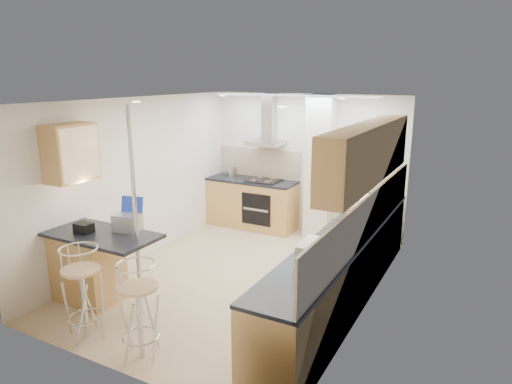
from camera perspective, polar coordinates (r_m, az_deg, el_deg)
The scene contains 16 objects.
ground at distance 6.64m, azimuth -2.02°, elevation -10.67°, with size 4.80×4.80×0.00m, color tan.
room_shell at distance 6.32m, azimuth 2.12°, elevation 2.80°, with size 3.64×4.84×2.51m.
right_counter at distance 5.90m, azimuth 10.82°, elevation -9.35°, with size 0.63×4.40×0.92m.
back_counter at distance 8.63m, azimuth -0.49°, elevation -1.39°, with size 1.70×0.63×0.92m.
peninsula at distance 6.06m, azimuth -18.56°, elevation -9.05°, with size 1.47×0.72×0.94m.
microwave at distance 6.38m, azimuth 13.09°, elevation -1.92°, with size 0.50×0.34×0.28m, color white.
laptop at distance 5.86m, azimuth -15.79°, elevation -3.67°, with size 0.31×0.23×0.21m, color #AAADB2.
bag at distance 5.98m, azimuth -20.72°, elevation -4.21°, with size 0.21×0.16×0.12m, color black.
bar_stool_near at distance 5.39m, azimuth -20.81°, elevation -11.67°, with size 0.43×0.43×1.06m, color tan, non-canonical shape.
bar_stool_end at distance 4.87m, azimuth -14.39°, elevation -14.20°, with size 0.42×0.42×1.04m, color tan, non-canonical shape.
jar_a at distance 6.56m, azimuth 14.93°, elevation -2.07°, with size 0.12×0.12×0.17m, color beige.
jar_b at distance 6.61m, azimuth 15.18°, elevation -2.11°, with size 0.11×0.11×0.14m, color beige.
jar_c at distance 4.73m, azimuth 7.16°, elevation -8.04°, with size 0.14×0.14×0.18m, color #BAAC95.
jar_d at distance 4.88m, azimuth 8.57°, elevation -7.61°, with size 0.10×0.10×0.15m, color white.
bread_bin at distance 4.79m, azimuth 7.58°, elevation -7.55°, with size 0.33×0.42×0.22m, color beige.
kettle at distance 8.73m, azimuth -2.98°, elevation 2.56°, with size 0.16×0.16×0.20m, color #A6A8AB.
Camera 1 is at (3.04, -5.18, 2.81)m, focal length 32.00 mm.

